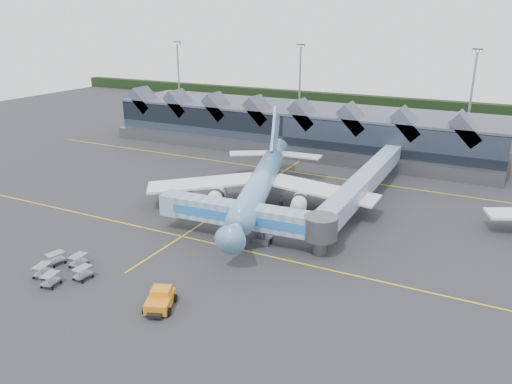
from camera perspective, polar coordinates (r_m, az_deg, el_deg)
The scene contains 10 objects.
ground at distance 77.75m, azimuth -5.08°, elevation -2.90°, with size 260.00×260.00×0.00m, color #262628.
taxi_stripes at distance 85.80m, azimuth -1.57°, elevation -0.66°, with size 120.00×60.00×0.01m.
tree_line_far at distance 177.22m, azimuth 14.23°, elevation 9.88°, with size 260.00×4.00×4.00m, color black.
terminal at distance 119.16m, azimuth 4.88°, elevation 7.43°, with size 90.00×22.25×12.52m.
light_masts at distance 125.98m, azimuth 18.99°, elevation 10.63°, with size 132.40×42.56×22.45m.
main_airliner at distance 80.49m, azimuth 0.59°, elevation 1.12°, with size 36.71×43.18×14.17m.
jet_bridge at distance 67.94m, azimuth -0.14°, elevation -2.95°, with size 25.88×5.27×5.33m.
fuel_truck at distance 81.94m, azimuth -8.18°, elevation -0.62°, with size 5.37×8.48×2.93m.
pushback_tug at distance 55.23m, azimuth -10.91°, elevation -12.03°, with size 4.02×5.00×2.01m.
baggage_carts at distance 65.01m, azimuth -21.27°, elevation -8.07°, with size 7.57×7.27×1.51m.
Camera 1 is at (38.58, -60.80, 29.32)m, focal length 35.00 mm.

